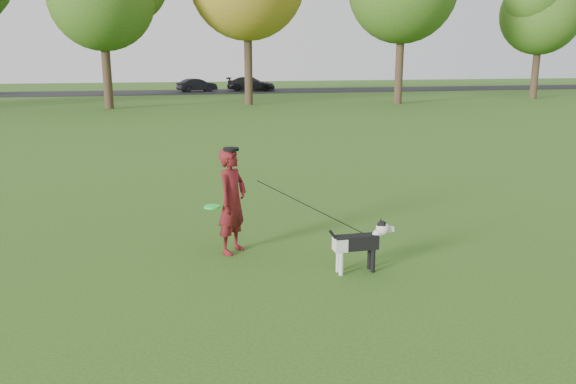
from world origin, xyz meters
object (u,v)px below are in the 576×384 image
object	(u,v)px
man	(232,201)
car_right	(251,84)
car_mid	(197,85)
dog	(361,241)

from	to	relation	value
man	car_right	world-z (taller)	man
car_right	car_mid	bearing A→B (deg)	104.76
dog	car_right	world-z (taller)	car_right
man	dog	xyz separation A→B (m)	(1.53, -1.16, -0.34)
man	car_right	xyz separation A→B (m)	(7.12, 39.51, -0.16)
man	car_mid	size ratio (longest dim) A/B	0.47
man	car_mid	world-z (taller)	man
dog	car_mid	world-z (taller)	car_mid
dog	car_right	bearing A→B (deg)	82.18
man	car_mid	distance (m)	39.59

